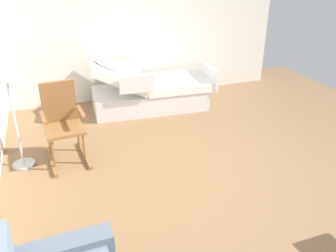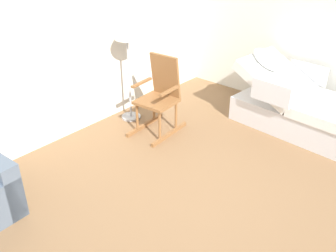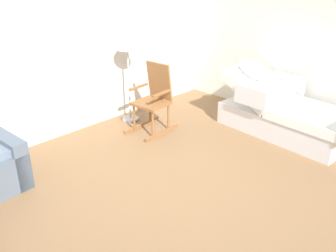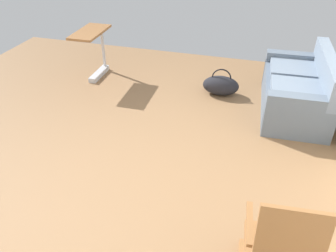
{
  "view_description": "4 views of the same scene",
  "coord_description": "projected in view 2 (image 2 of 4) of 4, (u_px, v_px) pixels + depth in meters",
  "views": [
    {
      "loc": [
        -3.34,
        1.75,
        2.49
      ],
      "look_at": [
        0.28,
        0.47,
        0.61
      ],
      "focal_mm": 38.04,
      "sensor_mm": 36.0,
      "label": 1
    },
    {
      "loc": [
        -2.43,
        -1.49,
        2.59
      ],
      "look_at": [
        0.06,
        0.68,
        0.79
      ],
      "focal_mm": 40.72,
      "sensor_mm": 36.0,
      "label": 2
    },
    {
      "loc": [
        -2.81,
        -2.38,
        2.54
      ],
      "look_at": [
        0.0,
        0.37,
        0.78
      ],
      "focal_mm": 41.24,
      "sensor_mm": 36.0,
      "label": 3
    },
    {
      "loc": [
        2.63,
        1.31,
        2.55
      ],
      "look_at": [
        0.15,
        0.59,
        0.83
      ],
      "focal_mm": 36.19,
      "sensor_mm": 36.0,
      "label": 4
    }
  ],
  "objects": [
    {
      "name": "back_wall",
      "position": [
        47.0,
        37.0,
        4.52
      ],
      "size": [
        6.06,
        0.1,
        2.7
      ],
      "primitive_type": "cube",
      "color": "silver",
      "rests_on": "ground"
    },
    {
      "name": "hospital_bed",
      "position": [
        308.0,
        111.0,
        5.14
      ],
      "size": [
        1.11,
        2.13,
        1.03
      ],
      "color": "silver",
      "rests_on": "ground"
    },
    {
      "name": "floor_lamp",
      "position": [
        127.0,
        35.0,
        5.05
      ],
      "size": [
        0.34,
        0.34,
        1.48
      ],
      "color": "#B2B5BA",
      "rests_on": "ground"
    },
    {
      "name": "rocking_chair",
      "position": [
        160.0,
        96.0,
        5.1
      ],
      "size": [
        0.8,
        0.54,
        1.05
      ],
      "color": "brown",
      "rests_on": "ground"
    },
    {
      "name": "ground_plane",
      "position": [
        216.0,
        221.0,
        3.71
      ],
      "size": [
        7.33,
        7.33,
        0.0
      ],
      "primitive_type": "plane",
      "color": "olive"
    }
  ]
}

